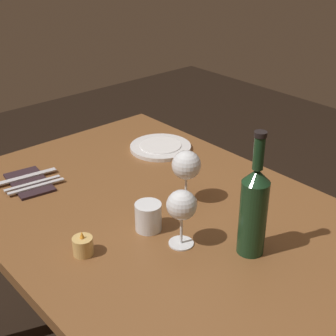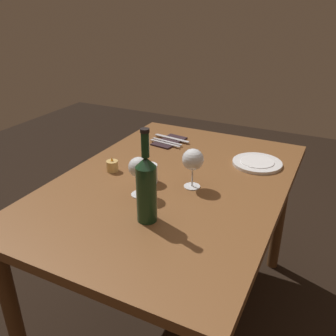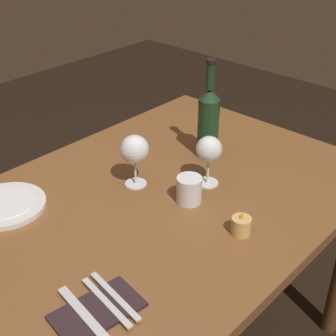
{
  "view_description": "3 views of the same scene",
  "coord_description": "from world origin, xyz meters",
  "px_view_note": "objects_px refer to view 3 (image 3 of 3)",
  "views": [
    {
      "loc": [
        -0.93,
        0.77,
        1.5
      ],
      "look_at": [
        0.02,
        -0.05,
        0.85
      ],
      "focal_mm": 52.48,
      "sensor_mm": 36.0,
      "label": 1
    },
    {
      "loc": [
        -1.21,
        -0.58,
        1.43
      ],
      "look_at": [
        0.0,
        0.02,
        0.79
      ],
      "focal_mm": 38.69,
      "sensor_mm": 36.0,
      "label": 2
    },
    {
      "loc": [
        0.83,
        0.81,
        1.53
      ],
      "look_at": [
        -0.06,
        -0.01,
        0.81
      ],
      "focal_mm": 51.81,
      "sensor_mm": 36.0,
      "label": 3
    }
  ],
  "objects_px": {
    "wine_glass_right": "(209,150)",
    "folded_napkin": "(97,311)",
    "wine_bottle": "(208,121)",
    "fork_inner": "(106,302)",
    "wine_glass_left": "(134,150)",
    "dinner_plate": "(6,205)",
    "water_tumbler": "(189,191)",
    "table_knife": "(86,317)",
    "votive_candle": "(241,226)",
    "fork_outer": "(115,296)"
  },
  "relations": [
    {
      "from": "dinner_plate",
      "to": "table_knife",
      "type": "height_order",
      "value": "dinner_plate"
    },
    {
      "from": "votive_candle",
      "to": "fork_outer",
      "type": "distance_m",
      "value": 0.38
    },
    {
      "from": "fork_inner",
      "to": "fork_outer",
      "type": "xyz_separation_m",
      "value": [
        -0.02,
        0.0,
        0.0
      ]
    },
    {
      "from": "fork_inner",
      "to": "wine_glass_left",
      "type": "bearing_deg",
      "value": -141.65
    },
    {
      "from": "wine_glass_left",
      "to": "dinner_plate",
      "type": "relative_size",
      "value": 0.73
    },
    {
      "from": "water_tumbler",
      "to": "table_knife",
      "type": "xyz_separation_m",
      "value": [
        0.48,
        0.13,
        -0.02
      ]
    },
    {
      "from": "dinner_plate",
      "to": "folded_napkin",
      "type": "distance_m",
      "value": 0.49
    },
    {
      "from": "wine_bottle",
      "to": "wine_glass_left",
      "type": "bearing_deg",
      "value": -8.85
    },
    {
      "from": "wine_glass_left",
      "to": "fork_inner",
      "type": "xyz_separation_m",
      "value": [
        0.38,
        0.3,
        -0.11
      ]
    },
    {
      "from": "dinner_plate",
      "to": "table_knife",
      "type": "bearing_deg",
      "value": 77.58
    },
    {
      "from": "votive_candle",
      "to": "dinner_plate",
      "type": "height_order",
      "value": "votive_candle"
    },
    {
      "from": "water_tumbler",
      "to": "fork_outer",
      "type": "height_order",
      "value": "water_tumbler"
    },
    {
      "from": "folded_napkin",
      "to": "fork_outer",
      "type": "distance_m",
      "value": 0.05
    },
    {
      "from": "dinner_plate",
      "to": "folded_napkin",
      "type": "relative_size",
      "value": 1.1
    },
    {
      "from": "votive_candle",
      "to": "table_knife",
      "type": "distance_m",
      "value": 0.46
    },
    {
      "from": "water_tumbler",
      "to": "fork_inner",
      "type": "xyz_separation_m",
      "value": [
        0.42,
        0.13,
        -0.02
      ]
    },
    {
      "from": "wine_glass_right",
      "to": "water_tumbler",
      "type": "height_order",
      "value": "wine_glass_right"
    },
    {
      "from": "table_knife",
      "to": "dinner_plate",
      "type": "bearing_deg",
      "value": -102.42
    },
    {
      "from": "wine_glass_left",
      "to": "fork_inner",
      "type": "height_order",
      "value": "wine_glass_left"
    },
    {
      "from": "fork_inner",
      "to": "fork_outer",
      "type": "bearing_deg",
      "value": 180.0
    },
    {
      "from": "water_tumbler",
      "to": "votive_candle",
      "type": "relative_size",
      "value": 1.16
    },
    {
      "from": "table_knife",
      "to": "wine_glass_right",
      "type": "bearing_deg",
      "value": -166.0
    },
    {
      "from": "wine_glass_right",
      "to": "water_tumbler",
      "type": "bearing_deg",
      "value": 10.36
    },
    {
      "from": "wine_glass_left",
      "to": "fork_outer",
      "type": "bearing_deg",
      "value": 40.25
    },
    {
      "from": "folded_napkin",
      "to": "votive_candle",
      "type": "bearing_deg",
      "value": 171.0
    },
    {
      "from": "wine_bottle",
      "to": "folded_napkin",
      "type": "relative_size",
      "value": 1.62
    },
    {
      "from": "votive_candle",
      "to": "water_tumbler",
      "type": "bearing_deg",
      "value": -96.19
    },
    {
      "from": "wine_bottle",
      "to": "dinner_plate",
      "type": "xyz_separation_m",
      "value": [
        0.62,
        -0.23,
        -0.12
      ]
    },
    {
      "from": "wine_glass_right",
      "to": "folded_napkin",
      "type": "relative_size",
      "value": 0.77
    },
    {
      "from": "wine_glass_right",
      "to": "votive_candle",
      "type": "xyz_separation_m",
      "value": [
        0.13,
        0.21,
        -0.09
      ]
    },
    {
      "from": "dinner_plate",
      "to": "wine_bottle",
      "type": "bearing_deg",
      "value": 159.85
    },
    {
      "from": "fork_inner",
      "to": "fork_outer",
      "type": "distance_m",
      "value": 0.02
    },
    {
      "from": "water_tumbler",
      "to": "wine_glass_left",
      "type": "bearing_deg",
      "value": -77.02
    },
    {
      "from": "table_knife",
      "to": "wine_glass_left",
      "type": "bearing_deg",
      "value": -145.32
    },
    {
      "from": "dinner_plate",
      "to": "fork_outer",
      "type": "distance_m",
      "value": 0.49
    },
    {
      "from": "wine_bottle",
      "to": "table_knife",
      "type": "relative_size",
      "value": 1.56
    },
    {
      "from": "folded_napkin",
      "to": "table_knife",
      "type": "bearing_deg",
      "value": -0.0
    },
    {
      "from": "folded_napkin",
      "to": "wine_glass_left",
      "type": "bearing_deg",
      "value": -143.4
    },
    {
      "from": "wine_glass_left",
      "to": "wine_bottle",
      "type": "xyz_separation_m",
      "value": [
        -0.29,
        0.04,
        0.01
      ]
    },
    {
      "from": "fork_inner",
      "to": "table_knife",
      "type": "height_order",
      "value": "same"
    },
    {
      "from": "wine_glass_left",
      "to": "water_tumbler",
      "type": "distance_m",
      "value": 0.2
    },
    {
      "from": "water_tumbler",
      "to": "dinner_plate",
      "type": "height_order",
      "value": "water_tumbler"
    },
    {
      "from": "wine_glass_right",
      "to": "wine_bottle",
      "type": "distance_m",
      "value": 0.18
    },
    {
      "from": "water_tumbler",
      "to": "wine_glass_right",
      "type": "bearing_deg",
      "value": -169.64
    },
    {
      "from": "wine_glass_left",
      "to": "wine_glass_right",
      "type": "distance_m",
      "value": 0.22
    },
    {
      "from": "table_knife",
      "to": "water_tumbler",
      "type": "bearing_deg",
      "value": -165.18
    },
    {
      "from": "dinner_plate",
      "to": "folded_napkin",
      "type": "bearing_deg",
      "value": 81.0
    },
    {
      "from": "dinner_plate",
      "to": "wine_glass_right",
      "type": "bearing_deg",
      "value": 144.9
    },
    {
      "from": "dinner_plate",
      "to": "fork_inner",
      "type": "height_order",
      "value": "dinner_plate"
    },
    {
      "from": "wine_bottle",
      "to": "fork_inner",
      "type": "xyz_separation_m",
      "value": [
        0.67,
        0.26,
        -0.12
      ]
    }
  ]
}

